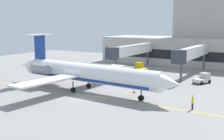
{
  "coord_description": "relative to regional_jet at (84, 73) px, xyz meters",
  "views": [
    {
      "loc": [
        27.15,
        -35.49,
        11.67
      ],
      "look_at": [
        -0.57,
        10.7,
        3.0
      ],
      "focal_mm": 47.58,
      "sensor_mm": 36.0,
      "label": 1
    }
  ],
  "objects": [
    {
      "name": "ground",
      "position": [
        2.51,
        -4.75,
        -3.24
      ],
      "size": [
        120.0,
        120.0,
        0.11
      ],
      "color": "gray"
    },
    {
      "name": "marshaller",
      "position": [
        19.08,
        -1.56,
        -2.15
      ],
      "size": [
        0.34,
        0.83,
        2.03
      ],
      "color": "#191E33",
      "rests_on": "ground"
    },
    {
      "name": "safety_cone_alpha",
      "position": [
        -11.51,
        -3.77,
        -2.94
      ],
      "size": [
        0.47,
        0.47,
        0.55
      ],
      "color": "orange",
      "rests_on": "ground"
    },
    {
      "name": "jet_bridge_east",
      "position": [
        -3.39,
        23.81,
        1.74
      ],
      "size": [
        2.4,
        21.39,
        6.31
      ],
      "color": "silver",
      "rests_on": "ground"
    },
    {
      "name": "pushback_tractor",
      "position": [
        15.75,
        17.08,
        -2.28
      ],
      "size": [
        3.09,
        3.87,
        1.97
      ],
      "color": "silver",
      "rests_on": "ground"
    },
    {
      "name": "regional_jet",
      "position": [
        0.0,
        0.0,
        0.0
      ],
      "size": [
        34.13,
        26.19,
        9.47
      ],
      "color": "white",
      "rests_on": "ground"
    },
    {
      "name": "jet_bridge_west",
      "position": [
        11.72,
        23.54,
        1.95
      ],
      "size": [
        2.4,
        21.92,
        6.52
      ],
      "color": "silver",
      "rests_on": "ground"
    },
    {
      "name": "safety_cone_bravo",
      "position": [
        7.9,
        3.2,
        -2.94
      ],
      "size": [
        0.47,
        0.47,
        0.55
      ],
      "color": "orange",
      "rests_on": "ground"
    },
    {
      "name": "baggage_tug",
      "position": [
        -0.96,
        24.16,
        -2.27
      ],
      "size": [
        4.05,
        3.72,
        2.01
      ],
      "color": "#E5B20C",
      "rests_on": "ground"
    },
    {
      "name": "terminal_building",
      "position": [
        11.21,
        44.12,
        3.97
      ],
      "size": [
        57.67,
        16.75,
        19.91
      ],
      "color": "#B7B2A8",
      "rests_on": "ground"
    }
  ]
}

